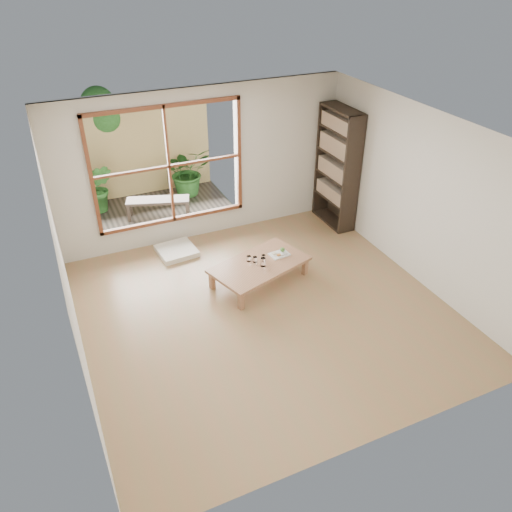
{
  "coord_description": "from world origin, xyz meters",
  "views": [
    {
      "loc": [
        -2.43,
        -5.11,
        4.51
      ],
      "look_at": [
        0.12,
        0.57,
        0.55
      ],
      "focal_mm": 35.0,
      "sensor_mm": 36.0,
      "label": 1
    }
  ],
  "objects": [
    {
      "name": "ground",
      "position": [
        0.0,
        0.0,
        0.0
      ],
      "size": [
        5.0,
        5.0,
        0.0
      ],
      "primitive_type": "plane",
      "color": "olive",
      "rests_on": "ground"
    },
    {
      "name": "floor_cushion",
      "position": [
        -0.71,
        2.0,
        0.04
      ],
      "size": [
        0.66,
        0.66,
        0.09
      ],
      "primitive_type": "cube",
      "rotation": [
        0.0,
        0.0,
        0.09
      ],
      "color": "white",
      "rests_on": "ground"
    },
    {
      "name": "shrub_right",
      "position": [
        0.19,
        4.12,
        0.53
      ],
      "size": [
        0.96,
        0.85,
        1.0
      ],
      "primitive_type": "imported",
      "rotation": [
        0.0,
        0.0,
        0.08
      ],
      "color": "#286324",
      "rests_on": "deck"
    },
    {
      "name": "deck",
      "position": [
        -0.6,
        3.56,
        0.0
      ],
      "size": [
        2.8,
        2.0,
        0.05
      ],
      "primitive_type": "cube",
      "color": "#373028",
      "rests_on": "ground"
    },
    {
      "name": "shrub_left",
      "position": [
        -1.59,
        4.06,
        0.51
      ],
      "size": [
        0.65,
        0.6,
        0.97
      ],
      "primitive_type": "imported",
      "rotation": [
        0.0,
        0.0,
        -0.38
      ],
      "color": "#286324",
      "rests_on": "deck"
    },
    {
      "name": "bookshelf",
      "position": [
        2.31,
        1.9,
        1.07
      ],
      "size": [
        0.34,
        0.96,
        2.14
      ],
      "primitive_type": "cube",
      "color": "black",
      "rests_on": "ground"
    },
    {
      "name": "glass_tall",
      "position": [
        0.25,
        0.6,
        0.39
      ],
      "size": [
        0.08,
        0.08,
        0.14
      ],
      "primitive_type": "cylinder",
      "color": "silver",
      "rests_on": "low_table"
    },
    {
      "name": "glass_mid",
      "position": [
        0.33,
        0.74,
        0.37
      ],
      "size": [
        0.06,
        0.06,
        0.09
      ],
      "primitive_type": "cylinder",
      "color": "silver",
      "rests_on": "low_table"
    },
    {
      "name": "food_tray",
      "position": [
        0.63,
        0.79,
        0.34
      ],
      "size": [
        0.32,
        0.24,
        0.09
      ],
      "rotation": [
        0.0,
        0.0,
        0.1
      ],
      "color": "white",
      "rests_on": "low_table"
    },
    {
      "name": "garden_bench",
      "position": [
        -0.65,
        3.36,
        0.33
      ],
      "size": [
        1.22,
        0.69,
        0.37
      ],
      "rotation": [
        0.0,
        0.0,
        -0.32
      ],
      "color": "black",
      "rests_on": "deck"
    },
    {
      "name": "glass_short",
      "position": [
        0.11,
        0.81,
        0.37
      ],
      "size": [
        0.07,
        0.07,
        0.09
      ],
      "primitive_type": "cylinder",
      "color": "silver",
      "rests_on": "low_table"
    },
    {
      "name": "bamboo_fence",
      "position": [
        -0.6,
        4.56,
        0.9
      ],
      "size": [
        2.8,
        0.06,
        1.8
      ],
      "primitive_type": "cube",
      "color": "tan",
      "rests_on": "ground"
    },
    {
      "name": "glass_small",
      "position": [
        0.19,
        0.75,
        0.37
      ],
      "size": [
        0.07,
        0.07,
        0.09
      ],
      "primitive_type": "cylinder",
      "color": "silver",
      "rests_on": "low_table"
    },
    {
      "name": "low_table",
      "position": [
        0.23,
        0.68,
        0.28
      ],
      "size": [
        1.65,
        1.23,
        0.32
      ],
      "rotation": [
        0.0,
        0.0,
        0.31
      ],
      "color": "tan",
      "rests_on": "ground"
    },
    {
      "name": "garden_tree",
      "position": [
        -1.28,
        4.86,
        1.63
      ],
      "size": [
        1.04,
        0.85,
        2.22
      ],
      "color": "#4C3D2D",
      "rests_on": "ground"
    }
  ]
}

